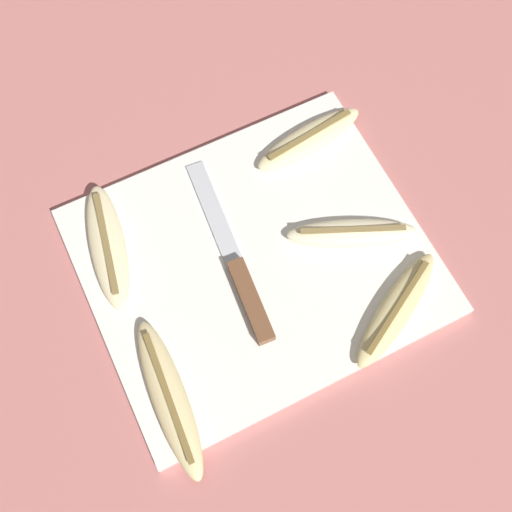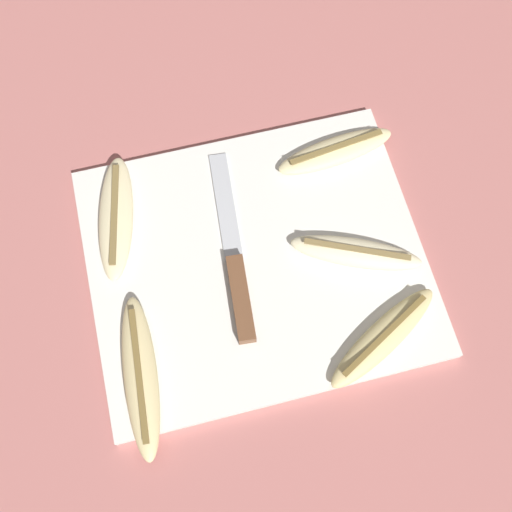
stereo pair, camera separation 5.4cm
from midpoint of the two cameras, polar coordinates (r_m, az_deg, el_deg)
ground_plane at (r=0.73m, az=-2.11°, el=-0.83°), size 4.00×4.00×0.00m
cutting_board at (r=0.72m, az=-2.12°, el=-0.66°), size 0.40×0.34×0.01m
knife at (r=0.70m, az=-3.46°, el=-2.67°), size 0.04×0.25×0.02m
banana_spotted_left at (r=0.70m, az=11.10°, el=-5.20°), size 0.16×0.11×0.02m
banana_bright_far at (r=0.72m, az=7.02°, el=1.97°), size 0.16×0.10×0.02m
banana_soft_right at (r=0.78m, az=3.10°, el=10.92°), size 0.16×0.06×0.02m
banana_cream_curved at (r=0.74m, az=-15.98°, el=0.75°), size 0.07×0.17×0.02m
banana_mellow_near at (r=0.68m, az=-10.56°, el=-13.39°), size 0.05×0.19×0.02m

